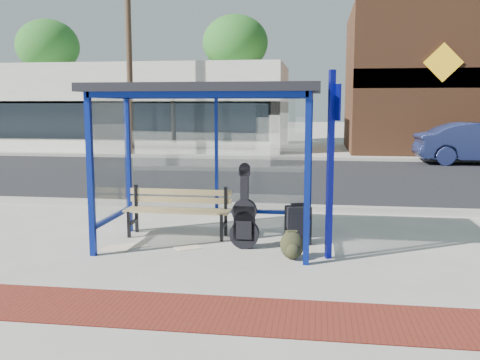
% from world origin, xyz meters
% --- Properties ---
extents(ground, '(120.00, 120.00, 0.00)m').
position_xyz_m(ground, '(0.00, 0.00, 0.00)').
color(ground, '#B2ADA0').
rests_on(ground, ground).
extents(brick_paver_strip, '(60.00, 1.00, 0.01)m').
position_xyz_m(brick_paver_strip, '(0.00, -2.60, 0.01)').
color(brick_paver_strip, maroon).
rests_on(brick_paver_strip, ground).
extents(curb_near, '(60.00, 0.25, 0.12)m').
position_xyz_m(curb_near, '(0.00, 2.90, 0.06)').
color(curb_near, gray).
rests_on(curb_near, ground).
extents(street_asphalt, '(60.00, 10.00, 0.00)m').
position_xyz_m(street_asphalt, '(0.00, 8.00, 0.00)').
color(street_asphalt, black).
rests_on(street_asphalt, ground).
extents(curb_far, '(60.00, 0.25, 0.12)m').
position_xyz_m(curb_far, '(0.00, 13.10, 0.06)').
color(curb_far, gray).
rests_on(curb_far, ground).
extents(far_sidewalk, '(60.00, 4.00, 0.01)m').
position_xyz_m(far_sidewalk, '(0.00, 15.00, 0.00)').
color(far_sidewalk, '#B2ADA0').
rests_on(far_sidewalk, ground).
extents(bus_shelter, '(3.30, 1.80, 2.42)m').
position_xyz_m(bus_shelter, '(0.00, 0.07, 2.07)').
color(bus_shelter, navy).
rests_on(bus_shelter, ground).
extents(storefront_white, '(18.00, 6.04, 4.00)m').
position_xyz_m(storefront_white, '(-9.00, 17.99, 2.00)').
color(storefront_white, silver).
rests_on(storefront_white, ground).
extents(storefront_brown, '(10.00, 7.08, 6.40)m').
position_xyz_m(storefront_brown, '(8.00, 18.49, 3.20)').
color(storefront_brown, '#59331E').
rests_on(storefront_brown, ground).
extents(tree_left, '(3.60, 3.60, 7.03)m').
position_xyz_m(tree_left, '(-14.00, 22.00, 5.45)').
color(tree_left, '#4C3826').
rests_on(tree_left, ground).
extents(tree_mid, '(3.60, 3.60, 7.03)m').
position_xyz_m(tree_mid, '(-3.00, 22.00, 5.45)').
color(tree_mid, '#4C3826').
rests_on(tree_mid, ground).
extents(utility_pole_west, '(1.60, 0.24, 8.00)m').
position_xyz_m(utility_pole_west, '(-6.00, 13.40, 4.11)').
color(utility_pole_west, '#4C3826').
rests_on(utility_pole_west, ground).
extents(bench, '(1.71, 0.43, 0.81)m').
position_xyz_m(bench, '(-0.60, 0.56, 0.46)').
color(bench, black).
rests_on(bench, ground).
extents(guitar_bag, '(0.44, 0.13, 1.20)m').
position_xyz_m(guitar_bag, '(0.57, -0.06, 0.44)').
color(guitar_bag, black).
rests_on(guitar_bag, ground).
extents(suitcase, '(0.42, 0.33, 0.65)m').
position_xyz_m(suitcase, '(1.35, 0.30, 0.30)').
color(suitcase, black).
rests_on(suitcase, ground).
extents(backpack, '(0.37, 0.35, 0.40)m').
position_xyz_m(backpack, '(1.30, -0.51, 0.19)').
color(backpack, '#282916').
rests_on(backpack, ground).
extents(sign_post, '(0.17, 0.31, 2.59)m').
position_xyz_m(sign_post, '(1.81, -0.40, 1.45)').
color(sign_post, navy).
rests_on(sign_post, ground).
extents(newspaper_a, '(0.46, 0.39, 0.01)m').
position_xyz_m(newspaper_a, '(-1.30, -0.35, 0.00)').
color(newspaper_a, white).
rests_on(newspaper_a, ground).
extents(newspaper_b, '(0.48, 0.46, 0.01)m').
position_xyz_m(newspaper_b, '(-1.10, -0.15, 0.00)').
color(newspaper_b, white).
rests_on(newspaper_b, ground).
extents(newspaper_c, '(0.49, 0.47, 0.01)m').
position_xyz_m(newspaper_c, '(-0.28, -0.14, 0.00)').
color(newspaper_c, white).
rests_on(newspaper_c, ground).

